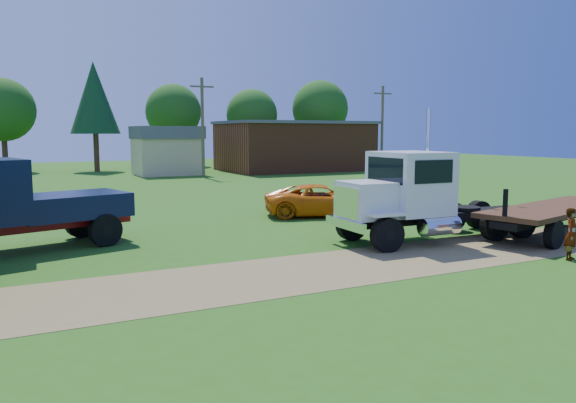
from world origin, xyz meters
name	(u,v)px	position (x,y,z in m)	size (l,w,h in m)	color
ground	(375,263)	(0.00, 0.00, 0.00)	(140.00, 140.00, 0.00)	#2A5B13
dirt_track	(375,262)	(0.00, 0.00, 0.01)	(120.00, 4.20, 0.01)	brown
white_semi_tractor	(412,197)	(3.24, 2.20, 1.72)	(8.41, 3.13, 5.04)	black
navy_truck	(9,205)	(-10.26, 6.93, 1.65)	(7.57, 4.29, 3.23)	#980B0D
orange_pickup	(321,200)	(3.59, 9.50, 0.78)	(2.57, 5.58, 1.55)	orange
flatbed_trailer	(556,213)	(9.17, 0.60, 0.92)	(8.74, 4.49, 2.15)	#391C12
spectator_a	(572,234)	(5.88, -2.53, 0.85)	(0.62, 0.40, 1.69)	#999999
spectator_b	(374,198)	(6.20, 8.70, 0.81)	(0.79, 0.61, 1.62)	#999999
brick_building	(294,146)	(18.00, 40.00, 2.66)	(15.40, 10.40, 5.30)	brown
tan_shed	(167,150)	(4.00, 40.00, 2.42)	(6.20, 5.40, 4.70)	tan
utility_poles	(203,126)	(6.00, 35.00, 4.71)	(42.20, 0.28, 9.00)	brown
tree_row	(131,107)	(2.81, 50.63, 6.91)	(57.93, 12.25, 11.43)	#322114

